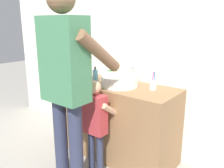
# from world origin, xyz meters

# --- Properties ---
(ground_plane) EXTENTS (14.00, 14.00, 0.00)m
(ground_plane) POSITION_xyz_m (0.00, 0.00, 0.00)
(ground_plane) COLOR #9E998E
(back_wall) EXTENTS (4.40, 0.08, 2.70)m
(back_wall) POSITION_xyz_m (0.00, 0.62, 1.35)
(back_wall) COLOR silver
(back_wall) RESTS_ON ground
(vanity_cabinet) EXTENTS (1.21, 0.54, 0.82)m
(vanity_cabinet) POSITION_xyz_m (0.00, 0.30, 0.41)
(vanity_cabinet) COLOR olive
(vanity_cabinet) RESTS_ON ground
(sink_basin) EXTENTS (0.39, 0.39, 0.11)m
(sink_basin) POSITION_xyz_m (0.00, 0.28, 0.87)
(sink_basin) COLOR white
(sink_basin) RESTS_ON vanity_cabinet
(faucet) EXTENTS (0.18, 0.14, 0.18)m
(faucet) POSITION_xyz_m (0.00, 0.51, 0.90)
(faucet) COLOR #B7BABF
(faucet) RESTS_ON vanity_cabinet
(toothbrush_cup) EXTENTS (0.07, 0.07, 0.21)m
(toothbrush_cup) POSITION_xyz_m (0.34, 0.37, 0.87)
(toothbrush_cup) COLOR silver
(toothbrush_cup) RESTS_ON vanity_cabinet
(soap_bottle) EXTENTS (0.06, 0.06, 0.16)m
(soap_bottle) POSITION_xyz_m (-0.34, 0.28, 0.88)
(soap_bottle) COLOR #66B2D1
(soap_bottle) RESTS_ON vanity_cabinet
(child_toddler) EXTENTS (0.29, 0.29, 0.95)m
(child_toddler) POSITION_xyz_m (0.00, -0.10, 0.57)
(child_toddler) COLOR #2D334C
(child_toddler) RESTS_ON ground
(adult_parent) EXTENTS (0.54, 0.57, 1.75)m
(adult_parent) POSITION_xyz_m (-0.10, -0.35, 1.05)
(adult_parent) COLOR #2D334C
(adult_parent) RESTS_ON ground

